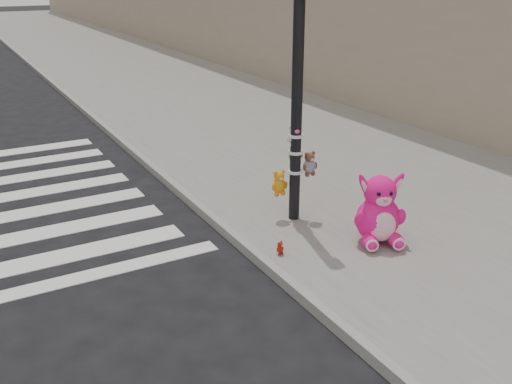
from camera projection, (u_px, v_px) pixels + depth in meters
ground at (180, 338)px, 6.11m from camera, size 120.00×120.00×0.00m
sidewalk_near at (210, 102)px, 16.47m from camera, size 7.00×80.00×0.14m
curb_edge at (91, 116)px, 14.91m from camera, size 0.12×80.00×0.15m
signal_pole at (296, 112)px, 8.11m from camera, size 0.69×0.49×4.00m
pink_bunny at (379, 214)px, 7.81m from camera, size 0.85×0.91×1.02m
red_teddy at (280, 248)px, 7.56m from camera, size 0.15×0.13×0.19m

